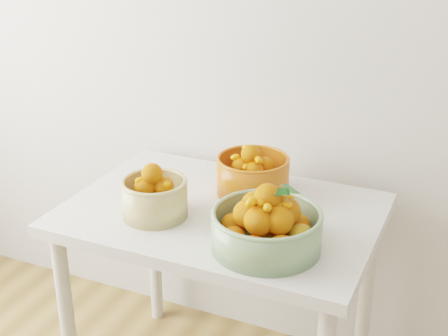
{
  "coord_description": "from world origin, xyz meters",
  "views": [
    {
      "loc": [
        0.52,
        -0.04,
        1.67
      ],
      "look_at": [
        -0.2,
        1.55,
        0.92
      ],
      "focal_mm": 50.0,
      "sensor_mm": 36.0,
      "label": 1
    }
  ],
  "objects": [
    {
      "name": "bowl_green",
      "position": [
        -0.01,
        1.43,
        0.82
      ],
      "size": [
        0.4,
        0.4,
        0.2
      ],
      "rotation": [
        0.0,
        0.0,
        -0.29
      ],
      "color": "gray",
      "rests_on": "table"
    },
    {
      "name": "bowl_orange",
      "position": [
        -0.18,
        1.75,
        0.82
      ],
      "size": [
        0.32,
        0.32,
        0.18
      ],
      "rotation": [
        0.0,
        0.0,
        -0.35
      ],
      "color": "#C24F14",
      "rests_on": "table"
    },
    {
      "name": "bowl_cream",
      "position": [
        -0.4,
        1.47,
        0.82
      ],
      "size": [
        0.24,
        0.24,
        0.18
      ],
      "rotation": [
        0.0,
        0.0,
        0.16
      ],
      "color": "tan",
      "rests_on": "table"
    },
    {
      "name": "table",
      "position": [
        -0.23,
        1.6,
        0.65
      ],
      "size": [
        1.0,
        0.7,
        0.75
      ],
      "color": "silver",
      "rests_on": "ground"
    }
  ]
}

